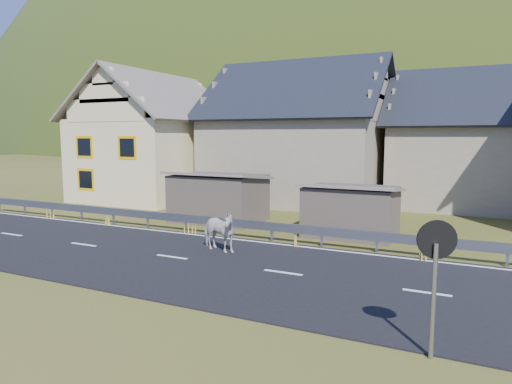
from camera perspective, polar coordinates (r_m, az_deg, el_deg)
The scene contains 13 objects.
ground at distance 15.60m, azimuth -10.44°, elevation -8.13°, with size 160.00×160.00×0.00m, color #333D12.
road at distance 15.59m, azimuth -10.44°, elevation -8.06°, with size 60.00×7.00×0.04m, color black.
lane_markings at distance 15.59m, azimuth -10.44°, elevation -7.97°, with size 60.00×6.60×0.01m, color silver.
guardrail at distance 18.49m, azimuth -3.72°, elevation -3.85°, with size 28.10×0.09×0.75m.
shed_left at distance 21.80m, azimuth -4.67°, elevation -0.75°, with size 4.30×3.30×2.40m, color brown.
shed_right at distance 18.90m, azimuth 11.81°, elevation -2.39°, with size 3.80×2.90×2.20m, color brown.
house_cream at distance 30.67m, azimuth -12.51°, elevation 7.47°, with size 7.80×9.80×8.30m.
house_stone_a at distance 28.88m, azimuth 5.67°, elevation 8.18°, with size 10.80×9.80×8.90m.
house_stone_b at distance 29.11m, azimuth 26.06°, elevation 6.71°, with size 9.80×8.80×8.10m.
mountain at distance 193.65m, azimuth 24.40°, elevation -0.69°, with size 440.00×280.00×260.00m, color #27380F.
conifer_patch at distance 137.86m, azimuth -1.88°, elevation 7.89°, with size 76.00×50.00×28.00m, color black.
horse at distance 15.96m, azimuth -4.84°, elevation -4.85°, with size 1.73×0.79×1.46m, color beige.
traffic_mirror at distance 8.87m, azimuth 21.57°, elevation -7.66°, with size 0.68×0.33×2.57m.
Camera 1 is at (8.96, -12.11, 4.06)m, focal length 32.00 mm.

